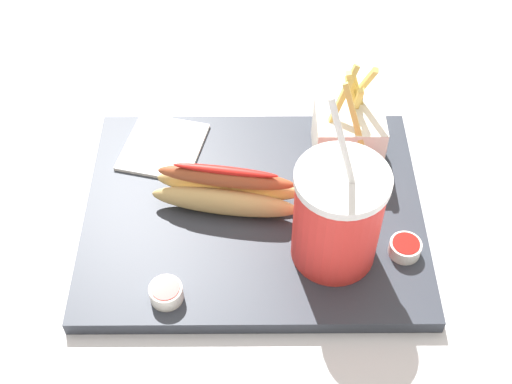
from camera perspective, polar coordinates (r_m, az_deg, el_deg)
The scene contains 8 objects.
ground_plane at distance 0.88m, azimuth 0.00°, elevation -2.53°, with size 2.40×2.40×0.02m, color silver.
food_tray at distance 0.87m, azimuth 0.00°, elevation -1.72°, with size 0.42×0.33×0.02m, color #2D333D.
soda_cup at distance 0.77m, azimuth 7.05°, elevation -1.99°, with size 0.10×0.10×0.24m.
fries_basket at distance 0.90m, azimuth 7.90°, elevation 4.92°, with size 0.09×0.09×0.14m.
hot_dog_1 at distance 0.84m, azimuth -2.30°, elevation 0.17°, with size 0.19×0.08×0.07m.
ketchup_cup_1 at distance 0.83m, azimuth 12.57°, elevation -4.54°, with size 0.04×0.04×0.02m.
ketchup_cup_2 at distance 0.78m, azimuth -7.32°, elevation -8.32°, with size 0.04×0.04×0.02m.
napkin_stack at distance 0.94m, azimuth -7.59°, elevation 3.78°, with size 0.10×0.11×0.00m, color white.
Camera 1 is at (0.00, 0.54, 0.69)m, focal length 47.81 mm.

